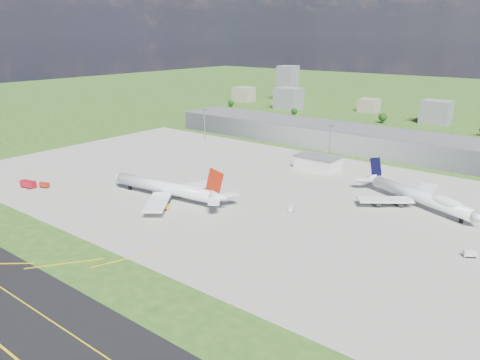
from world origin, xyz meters
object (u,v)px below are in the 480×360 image
Objects in this scene: crash_tender at (44,185)px; airliner_blue_quad at (420,197)px; fire_truck at (28,184)px; airliner_red_twin at (168,189)px; van_white_far at (470,254)px; tug_yellow at (165,208)px; van_white_near at (291,209)px.

airliner_blue_quad is at bearing 12.86° from crash_tender.
airliner_blue_quad is at bearing 16.53° from fire_truck.
airliner_red_twin is 1.11× the size of airliner_blue_quad.
crash_tender is at bearing 26.16° from fire_truck.
airliner_blue_quad is 55.18m from van_white_far.
van_white_far is at bearing -1.88° from crash_tender.
tug_yellow is at bearing 2.06° from fire_truck.
fire_truck is at bearing -126.92° from airliner_blue_quad.
tug_yellow is (10.53, -12.24, -4.54)m from airliner_red_twin.
van_white_far is at bearing -176.60° from airliner_red_twin.
tug_yellow is (84.72, 23.57, -1.01)m from fire_truck.
van_white_far is at bearing -110.83° from van_white_near.
airliner_red_twin is at bearing 7.38° from crash_tender.
van_white_near is at bearing 16.70° from tug_yellow.
fire_truck is at bearing 19.10° from airliner_red_twin.
van_white_near is (60.27, 23.74, -4.23)m from airliner_red_twin.
airliner_blue_quad is 11.73× the size of crash_tender.
airliner_red_twin is 14.52× the size of van_white_far.
fire_truck is (-74.19, -35.81, -3.53)m from airliner_red_twin.
tug_yellow is at bearing -116.82° from airliner_blue_quad.
airliner_blue_quad is 208.47m from fire_truck.
airliner_blue_quad is 64.30m from van_white_near.
fire_truck is at bearing 160.60° from van_white_far.
van_white_far is at bearing -3.18° from tug_yellow.
airliner_red_twin is 13.00× the size of crash_tender.
airliner_red_twin is at bearing 111.52° from tug_yellow.
van_white_far is (129.29, 37.05, 0.28)m from tug_yellow.
crash_tender is 1.12× the size of van_white_far.
van_white_near is at bearing -112.76° from airliner_blue_quad.
crash_tender is (-173.68, -98.62, -3.77)m from airliner_blue_quad.
fire_truck reaches higher than crash_tender.
airliner_red_twin reaches higher than van_white_near.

